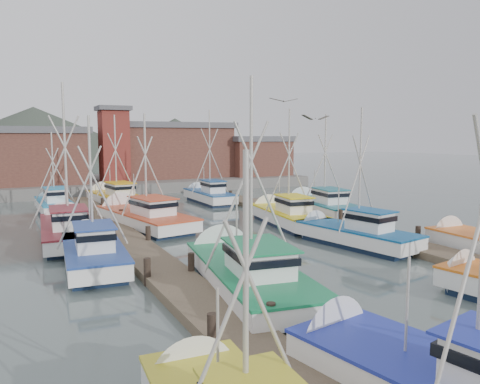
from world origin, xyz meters
name	(u,v)px	position (x,y,z in m)	size (l,w,h in m)	color
ground	(282,254)	(0.00, 0.00, 0.00)	(260.00, 260.00, 0.00)	#4F5F5D
dock_left	(135,248)	(-7.00, 4.04, 0.21)	(2.30, 46.00, 1.50)	#4D3E30
dock_right	(338,227)	(7.00, 4.04, 0.21)	(2.30, 46.00, 1.50)	#4D3E30
quay	(125,183)	(0.00, 37.00, 0.60)	(44.00, 16.00, 1.20)	slate
shed_left	(27,155)	(-11.00, 35.00, 4.34)	(12.72, 8.48, 6.20)	brown
shed_center	(170,149)	(6.00, 37.00, 4.69)	(14.84, 9.54, 6.90)	brown
shed_right	(256,155)	(17.00, 34.00, 3.84)	(8.48, 6.36, 5.20)	brown
lookout_tower	(114,144)	(-2.00, 33.00, 5.55)	(3.60, 3.60, 8.50)	maroon
distant_hills	(7,160)	(-12.76, 122.59, 0.00)	(175.00, 140.00, 42.00)	#3C463A
boat_4	(245,272)	(-4.38, -4.06, 0.68)	(4.69, 10.59, 9.65)	#101F38
boat_5	(349,234)	(4.67, 0.05, 0.68)	(3.91, 8.48, 8.62)	#101F38
boat_6	(92,251)	(-9.53, 2.56, 0.68)	(3.35, 8.82, 8.05)	#101F38
boat_8	(142,217)	(-4.72, 11.28, 0.68)	(5.10, 10.83, 8.90)	#101F38
boat_9	(284,215)	(4.80, 7.42, 0.68)	(3.84, 9.10, 9.03)	#101F38
boat_10	(68,229)	(-9.96, 8.81, 0.69)	(4.24, 9.85, 10.35)	#101F38
boat_11	(320,205)	(9.90, 10.05, 0.68)	(4.18, 9.61, 8.95)	#101F38
boat_12	(114,198)	(-4.29, 22.62, 0.68)	(4.08, 9.82, 9.13)	#101F38
boat_13	(207,195)	(4.17, 20.39, 0.68)	(3.73, 8.19, 9.50)	#101F38
boat_14	(54,205)	(-9.75, 20.30, 0.68)	(3.02, 7.93, 7.30)	#101F38
gull_near	(316,118)	(-1.98, -5.60, 7.09)	(1.52, 0.66, 0.24)	gray
gull_far	(284,101)	(-0.57, -0.91, 8.14)	(1.55, 0.66, 0.24)	gray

